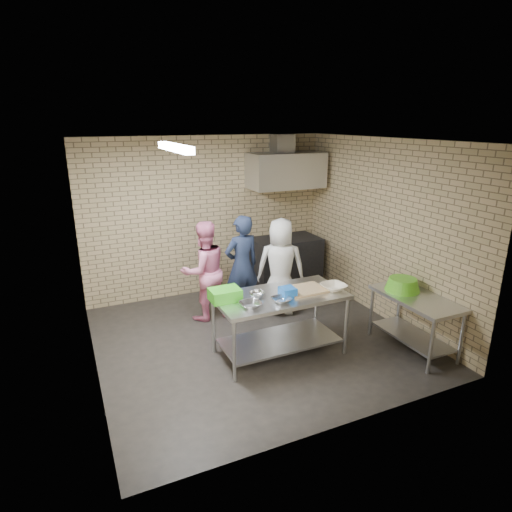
{
  "coord_description": "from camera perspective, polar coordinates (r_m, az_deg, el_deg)",
  "views": [
    {
      "loc": [
        -2.24,
        -4.95,
        2.95
      ],
      "look_at": [
        0.1,
        0.2,
        1.15
      ],
      "focal_mm": 30.32,
      "sensor_mm": 36.0,
      "label": 1
    }
  ],
  "objects": [
    {
      "name": "woman_pink",
      "position": [
        6.55,
        -6.85,
        -1.97
      ],
      "size": [
        0.82,
        0.68,
        1.53
      ],
      "primitive_type": "imported",
      "rotation": [
        0.0,
        0.0,
        3.29
      ],
      "color": "pink",
      "rests_on": "floor"
    },
    {
      "name": "stove",
      "position": [
        7.92,
        3.91,
        -0.8
      ],
      "size": [
        1.2,
        0.7,
        0.9
      ],
      "primitive_type": "cube",
      "color": "black",
      "rests_on": "floor"
    },
    {
      "name": "back_wall",
      "position": [
        7.47,
        -6.44,
        5.18
      ],
      "size": [
        4.2,
        0.06,
        2.7
      ],
      "primitive_type": "cube",
      "color": "tan",
      "rests_on": "ground"
    },
    {
      "name": "ceramic_bowl",
      "position": [
        5.7,
        10.19,
        -4.06
      ],
      "size": [
        0.34,
        0.34,
        0.08
      ],
      "primitive_type": "imported",
      "rotation": [
        0.0,
        0.0,
        0.06
      ],
      "color": "beige",
      "rests_on": "prep_table"
    },
    {
      "name": "fluorescent_fixture",
      "position": [
        5.11,
        -10.67,
        13.89
      ],
      "size": [
        0.1,
        1.25,
        0.08
      ],
      "primitive_type": "cube",
      "color": "white",
      "rests_on": "ceiling"
    },
    {
      "name": "side_counter",
      "position": [
        6.14,
        20.06,
        -8.28
      ],
      "size": [
        0.6,
        1.2,
        0.75
      ],
      "primitive_type": "cube",
      "color": "silver",
      "rests_on": "floor"
    },
    {
      "name": "mixing_bowl_b",
      "position": [
        5.4,
        0.14,
        -5.11
      ],
      "size": [
        0.21,
        0.21,
        0.06
      ],
      "primitive_type": "imported",
      "rotation": [
        0.0,
        0.0,
        0.06
      ],
      "color": "#B5B8BC",
      "rests_on": "prep_table"
    },
    {
      "name": "mixing_bowl_c",
      "position": [
        5.26,
        3.36,
        -5.81
      ],
      "size": [
        0.25,
        0.25,
        0.06
      ],
      "primitive_type": "imported",
      "rotation": [
        0.0,
        0.0,
        0.06
      ],
      "color": "#B8BABF",
      "rests_on": "prep_table"
    },
    {
      "name": "right_wall",
      "position": [
        6.77,
        16.36,
        3.27
      ],
      "size": [
        0.06,
        4.0,
        2.7
      ],
      "primitive_type": "cube",
      "color": "tan",
      "rests_on": "ground"
    },
    {
      "name": "man_navy",
      "position": [
        6.64,
        -1.88,
        -1.3
      ],
      "size": [
        0.62,
        0.45,
        1.59
      ],
      "primitive_type": "imported",
      "rotation": [
        0.0,
        0.0,
        3.27
      ],
      "color": "black",
      "rests_on": "floor"
    },
    {
      "name": "bottle_green",
      "position": [
        8.0,
        6.21,
        10.84
      ],
      "size": [
        0.06,
        0.06,
        0.15
      ],
      "primitive_type": "cylinder",
      "color": "green",
      "rests_on": "wall_shelf"
    },
    {
      "name": "wall_shelf",
      "position": [
        7.93,
        5.24,
        10.12
      ],
      "size": [
        0.8,
        0.2,
        0.04
      ],
      "primitive_type": "cube",
      "color": "#3F2B19",
      "rests_on": "back_wall"
    },
    {
      "name": "hood_duct",
      "position": [
        7.7,
        3.51,
        14.64
      ],
      "size": [
        0.35,
        0.3,
        0.3
      ],
      "primitive_type": "cube",
      "color": "#A5A8AD",
      "rests_on": "back_wall"
    },
    {
      "name": "blue_tub",
      "position": [
        5.41,
        4.19,
        -4.78
      ],
      "size": [
        0.18,
        0.18,
        0.12
      ],
      "primitive_type": "cube",
      "color": "blue",
      "rests_on": "prep_table"
    },
    {
      "name": "green_crate",
      "position": [
        5.3,
        -4.12,
        -5.1
      ],
      "size": [
        0.37,
        0.28,
        0.15
      ],
      "primitive_type": "cube",
      "color": "green",
      "rests_on": "prep_table"
    },
    {
      "name": "left_wall",
      "position": [
        5.2,
        -21.67,
        -1.54
      ],
      "size": [
        0.06,
        4.0,
        2.7
      ],
      "primitive_type": "cube",
      "color": "tan",
      "rests_on": "ground"
    },
    {
      "name": "front_wall",
      "position": [
        4.03,
        11.77,
        -6.11
      ],
      "size": [
        4.2,
        0.06,
        2.7
      ],
      "primitive_type": "cube",
      "color": "tan",
      "rests_on": "ground"
    },
    {
      "name": "green_basin",
      "position": [
        6.12,
        18.77,
        -3.56
      ],
      "size": [
        0.46,
        0.46,
        0.17
      ],
      "primitive_type": null,
      "color": "#59C626",
      "rests_on": "side_counter"
    },
    {
      "name": "cutting_board",
      "position": [
        5.63,
        6.48,
        -4.44
      ],
      "size": [
        0.51,
        0.39,
        0.03
      ],
      "primitive_type": "cube",
      "color": "tan",
      "rests_on": "prep_table"
    },
    {
      "name": "ceiling",
      "position": [
        5.44,
        -0.09,
        15.02
      ],
      "size": [
        4.2,
        4.2,
        0.0
      ],
      "primitive_type": "plane",
      "rotation": [
        3.14,
        0.0,
        0.0
      ],
      "color": "black",
      "rests_on": "ground"
    },
    {
      "name": "prep_table",
      "position": [
        5.67,
        3.15,
        -8.95
      ],
      "size": [
        1.66,
        0.83,
        0.83
      ],
      "primitive_type": "cube",
      "color": "silver",
      "rests_on": "floor"
    },
    {
      "name": "floor",
      "position": [
        6.18,
        -0.08,
        -10.85
      ],
      "size": [
        4.2,
        4.2,
        0.0
      ],
      "primitive_type": "plane",
      "color": "black",
      "rests_on": "ground"
    },
    {
      "name": "woman_white",
      "position": [
        6.71,
        3.28,
        -1.41
      ],
      "size": [
        0.88,
        0.76,
        1.52
      ],
      "primitive_type": "imported",
      "rotation": [
        0.0,
        0.0,
        2.68
      ],
      "color": "white",
      "rests_on": "floor"
    },
    {
      "name": "mixing_bowl_a",
      "position": [
        5.12,
        -0.74,
        -6.45
      ],
      "size": [
        0.27,
        0.27,
        0.06
      ],
      "primitive_type": "imported",
      "rotation": [
        0.0,
        0.0,
        0.06
      ],
      "color": "#ACAEB3",
      "rests_on": "prep_table"
    },
    {
      "name": "range_hood",
      "position": [
        7.6,
        3.99,
        11.19
      ],
      "size": [
        1.3,
        0.6,
        0.6
      ],
      "primitive_type": "cube",
      "color": "silver",
      "rests_on": "back_wall"
    }
  ]
}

